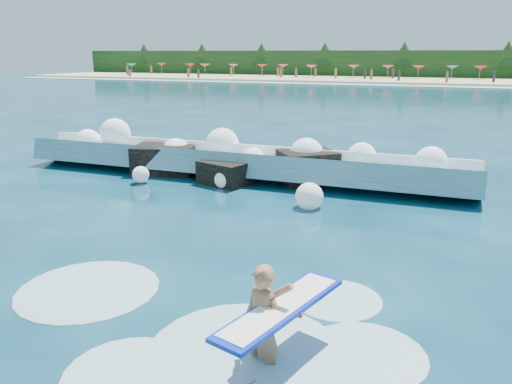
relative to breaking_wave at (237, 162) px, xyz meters
The scene contains 11 objects.
ground 8.16m from the breaking_wave, 79.00° to the right, with size 200.00×200.00×0.00m, color #072639.
beach 70.02m from the breaking_wave, 88.73° to the left, with size 140.00×20.00×0.40m, color tan.
wet_band 59.02m from the breaking_wave, 88.49° to the left, with size 140.00×5.00×0.08m, color silver.
treeline 80.04m from the breaking_wave, 88.89° to the left, with size 140.00×4.00×5.00m, color black.
breaking_wave is the anchor object (origin of this frame).
rock_cluster 0.58m from the breaking_wave, 119.42° to the right, with size 8.28×3.31×1.36m.
surfer_with_board 12.16m from the breaking_wave, 64.98° to the right, with size 1.35×3.05×1.92m.
wave_spray 0.52m from the breaking_wave, 156.80° to the right, with size 14.77×4.59×2.03m.
surf_foam 11.26m from the breaking_wave, 69.64° to the right, with size 9.57×5.25×0.16m.
beach_umbrellas 72.29m from the breaking_wave, 88.62° to the left, with size 111.63×6.73×0.50m.
beachgoers 67.92m from the breaking_wave, 84.78° to the left, with size 98.98×13.54×1.93m.
Camera 1 is at (5.80, -9.26, 4.57)m, focal length 35.00 mm.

